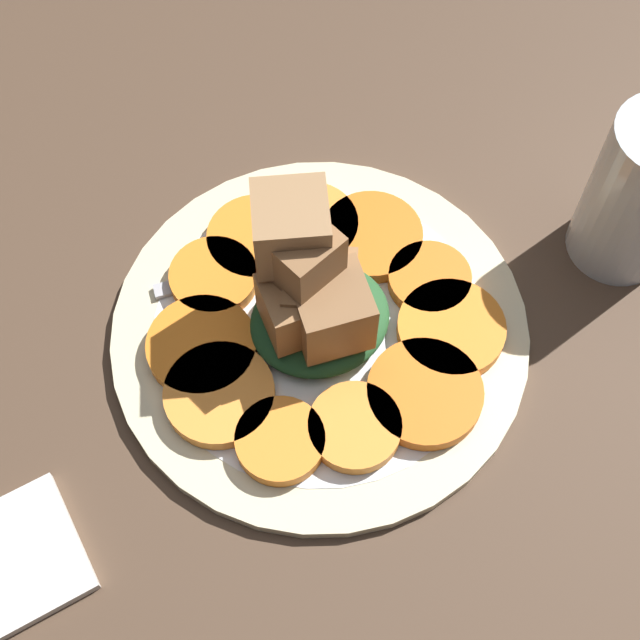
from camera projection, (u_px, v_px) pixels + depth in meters
The scene contains 15 objects.
table_slab at pixel (320, 340), 64.77cm from camera, with size 120.00×120.00×2.00cm, color #4C3828.
plate at pixel (320, 331), 63.44cm from camera, with size 29.63×29.63×1.05cm.
carrot_slice_0 at pixel (372, 236), 65.89cm from camera, with size 7.54×7.54×1.16cm, color orange.
carrot_slice_1 at pixel (309, 226), 66.36cm from camera, with size 7.38×7.38×1.16cm, color orange.
carrot_slice_2 at pixel (256, 239), 65.79cm from camera, with size 7.31×7.31×1.16cm, color orange.
carrot_slice_3 at pixel (214, 277), 64.21cm from camera, with size 6.39×6.39×1.16cm, color orange.
carrot_slice_4 at pixel (202, 346), 61.53cm from camera, with size 7.65×7.65×1.16cm, color orange.
carrot_slice_5 at pixel (219, 395), 59.80cm from camera, with size 7.51×7.51×1.16cm, color orange.
carrot_slice_6 at pixel (280, 441), 58.23cm from camera, with size 5.95×5.95×1.16cm, color orange.
carrot_slice_7 at pixel (355, 427), 58.68cm from camera, with size 6.22×6.22×1.16cm, color orange.
carrot_slice_8 at pixel (425, 393), 59.85cm from camera, with size 7.87×7.87×1.16cm, color orange.
carrot_slice_9 at pixel (451, 329), 62.18cm from camera, with size 7.58×7.58×1.16cm, color orange.
carrot_slice_10 at pixel (429, 279), 64.12cm from camera, with size 5.99×5.99×1.16cm, color orange.
center_pile at pixel (312, 294), 58.80cm from camera, with size 9.95×10.20×11.80cm.
fork at pixel (286, 260), 65.34cm from camera, with size 18.51×5.98×0.40cm.
Camera 1 is at (14.57, 25.81, 58.61)cm, focal length 50.00 mm.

